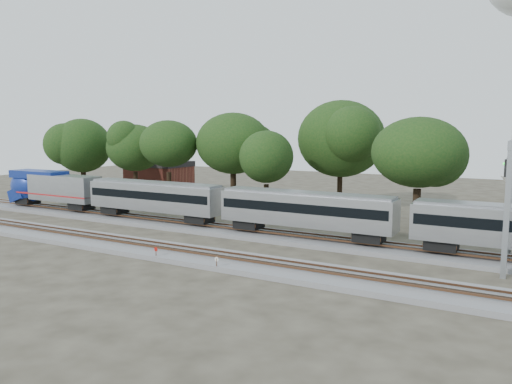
% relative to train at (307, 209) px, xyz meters
% --- Properties ---
extents(ground, '(160.00, 160.00, 0.00)m').
position_rel_train_xyz_m(ground, '(-9.54, -6.00, -3.14)').
color(ground, '#383328').
rests_on(ground, ground).
extents(track_far, '(160.00, 5.00, 0.73)m').
position_rel_train_xyz_m(track_far, '(-9.54, 0.00, -2.93)').
color(track_far, slate).
rests_on(track_far, ground).
extents(track_near, '(160.00, 5.00, 0.73)m').
position_rel_train_xyz_m(track_near, '(-9.54, -10.00, -2.93)').
color(track_near, slate).
rests_on(track_near, ground).
extents(train, '(88.00, 3.03, 4.47)m').
position_rel_train_xyz_m(train, '(0.00, 0.00, 0.00)').
color(train, '#B8BAC0').
rests_on(train, ground).
extents(switch_stand_red, '(0.35, 0.07, 1.10)m').
position_rel_train_xyz_m(switch_stand_red, '(-7.84, -12.16, -2.43)').
color(switch_stand_red, '#512D19').
rests_on(switch_stand_red, ground).
extents(switch_stand_white, '(0.35, 0.07, 1.12)m').
position_rel_train_xyz_m(switch_stand_white, '(-1.85, -12.35, -2.43)').
color(switch_stand_white, '#512D19').
rests_on(switch_stand_white, ground).
extents(switch_lever, '(0.56, 0.41, 0.30)m').
position_rel_train_xyz_m(switch_lever, '(-1.93, -11.92, -2.99)').
color(switch_lever, '#512D19').
rests_on(switch_lever, ground).
extents(signal_gantry, '(0.67, 7.99, 9.72)m').
position_rel_train_xyz_m(signal_gantry, '(16.80, 0.00, 3.94)').
color(signal_gantry, gray).
rests_on(signal_gantry, ground).
extents(brick_building, '(10.59, 7.61, 5.01)m').
position_rel_train_xyz_m(brick_building, '(-39.28, 25.30, -0.62)').
color(brick_building, maroon).
rests_on(brick_building, ground).
extents(tree_0, '(8.11, 8.11, 11.43)m').
position_rel_train_xyz_m(tree_0, '(-43.88, 12.62, 4.82)').
color(tree_0, black).
rests_on(tree_0, ground).
extents(tree_1, '(7.91, 7.91, 11.15)m').
position_rel_train_xyz_m(tree_1, '(-33.95, 13.73, 4.62)').
color(tree_1, black).
rests_on(tree_1, ground).
extents(tree_2, '(8.69, 8.69, 12.26)m').
position_rel_train_xyz_m(tree_2, '(-25.87, 11.65, 5.40)').
color(tree_2, black).
rests_on(tree_2, ground).
extents(tree_3, '(8.80, 8.80, 12.41)m').
position_rel_train_xyz_m(tree_3, '(-16.80, 13.94, 5.50)').
color(tree_3, black).
rests_on(tree_3, ground).
extents(tree_4, '(7.34, 7.34, 10.34)m').
position_rel_train_xyz_m(tree_4, '(-10.01, 10.64, 4.06)').
color(tree_4, black).
rests_on(tree_4, ground).
extents(tree_5, '(9.41, 9.41, 13.27)m').
position_rel_train_xyz_m(tree_5, '(-4.36, 20.92, 6.11)').
color(tree_5, black).
rests_on(tree_5, ground).
extents(tree_6, '(8.30, 8.30, 11.71)m').
position_rel_train_xyz_m(tree_6, '(7.83, 10.38, 5.01)').
color(tree_6, black).
rests_on(tree_6, ground).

